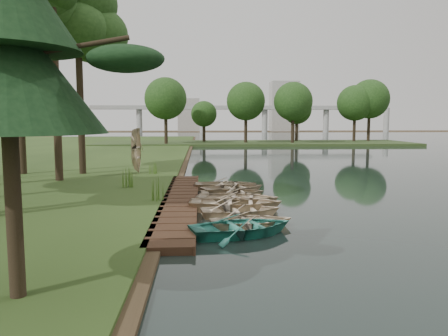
{
  "coord_description": "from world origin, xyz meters",
  "views": [
    {
      "loc": [
        -0.64,
        -20.16,
        3.9
      ],
      "look_at": [
        0.53,
        1.62,
        1.52
      ],
      "focal_mm": 35.0,
      "sensor_mm": 36.0,
      "label": 1
    }
  ],
  "objects_px": {
    "boardwalk": "(180,201)",
    "rowboat_1": "(252,219)",
    "pine_tree": "(4,28)",
    "rowboat_0": "(242,225)",
    "stored_rowboat": "(138,169)",
    "rowboat_2": "(241,209)"
  },
  "relations": [
    {
      "from": "boardwalk",
      "to": "pine_tree",
      "type": "xyz_separation_m",
      "value": [
        -2.81,
        -11.31,
        5.52
      ]
    },
    {
      "from": "rowboat_0",
      "to": "boardwalk",
      "type": "bearing_deg",
      "value": 5.49
    },
    {
      "from": "stored_rowboat",
      "to": "pine_tree",
      "type": "height_order",
      "value": "pine_tree"
    },
    {
      "from": "boardwalk",
      "to": "rowboat_1",
      "type": "xyz_separation_m",
      "value": [
        2.79,
        -4.84,
        0.21
      ]
    },
    {
      "from": "boardwalk",
      "to": "rowboat_2",
      "type": "relative_size",
      "value": 4.95
    },
    {
      "from": "rowboat_0",
      "to": "stored_rowboat",
      "type": "height_order",
      "value": "stored_rowboat"
    },
    {
      "from": "rowboat_2",
      "to": "stored_rowboat",
      "type": "distance_m",
      "value": 14.13
    },
    {
      "from": "rowboat_1",
      "to": "rowboat_2",
      "type": "distance_m",
      "value": 1.82
    },
    {
      "from": "pine_tree",
      "to": "rowboat_0",
      "type": "bearing_deg",
      "value": 46.59
    },
    {
      "from": "rowboat_1",
      "to": "rowboat_2",
      "type": "relative_size",
      "value": 0.93
    },
    {
      "from": "stored_rowboat",
      "to": "boardwalk",
      "type": "bearing_deg",
      "value": -156.84
    },
    {
      "from": "rowboat_0",
      "to": "pine_tree",
      "type": "distance_m",
      "value": 9.15
    },
    {
      "from": "rowboat_0",
      "to": "rowboat_2",
      "type": "distance_m",
      "value": 2.84
    },
    {
      "from": "boardwalk",
      "to": "rowboat_1",
      "type": "height_order",
      "value": "rowboat_1"
    },
    {
      "from": "boardwalk",
      "to": "rowboat_2",
      "type": "distance_m",
      "value": 3.98
    },
    {
      "from": "rowboat_1",
      "to": "stored_rowboat",
      "type": "xyz_separation_m",
      "value": [
        -6.13,
        14.64,
        0.26
      ]
    },
    {
      "from": "stored_rowboat",
      "to": "rowboat_0",
      "type": "bearing_deg",
      "value": -155.72
    },
    {
      "from": "boardwalk",
      "to": "stored_rowboat",
      "type": "distance_m",
      "value": 10.37
    },
    {
      "from": "boardwalk",
      "to": "rowboat_1",
      "type": "distance_m",
      "value": 5.59
    },
    {
      "from": "rowboat_0",
      "to": "stored_rowboat",
      "type": "distance_m",
      "value": 16.67
    },
    {
      "from": "rowboat_0",
      "to": "pine_tree",
      "type": "bearing_deg",
      "value": 120.3
    },
    {
      "from": "rowboat_2",
      "to": "pine_tree",
      "type": "bearing_deg",
      "value": 139.96
    }
  ]
}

